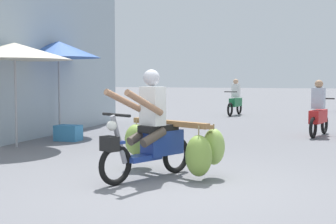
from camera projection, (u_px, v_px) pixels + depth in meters
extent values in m
plane|color=slate|center=(168.00, 187.00, 6.49)|extent=(120.00, 120.00, 0.00)
torus|color=black|center=(115.00, 165.00, 6.57)|extent=(0.33, 0.53, 0.56)
torus|color=black|center=(176.00, 155.00, 7.43)|extent=(0.33, 0.53, 0.56)
cube|color=navy|center=(143.00, 158.00, 6.92)|extent=(0.47, 0.61, 0.08)
cube|color=navy|center=(162.00, 142.00, 7.20)|extent=(0.54, 0.70, 0.36)
cube|color=black|center=(158.00, 128.00, 7.12)|extent=(0.50, 0.65, 0.10)
cylinder|color=gray|center=(119.00, 140.00, 6.59)|extent=(0.19, 0.28, 0.69)
cylinder|color=black|center=(116.00, 115.00, 6.53)|extent=(0.52, 0.29, 0.04)
sphere|color=silver|center=(112.00, 126.00, 6.49)|extent=(0.14, 0.14, 0.14)
cube|color=black|center=(110.00, 144.00, 6.47)|extent=(0.29, 0.25, 0.20)
cube|color=navy|center=(115.00, 143.00, 6.55)|extent=(0.22, 0.29, 0.04)
cube|color=olive|center=(169.00, 123.00, 7.28)|extent=(1.38, 0.77, 0.08)
cube|color=olive|center=(178.00, 124.00, 7.41)|extent=(1.24, 0.69, 0.06)
ellipsoid|color=#8EB251|center=(214.00, 147.00, 7.07)|extent=(0.46, 0.45, 0.53)
cylinder|color=#998459|center=(214.00, 127.00, 7.05)|extent=(0.02, 0.02, 0.10)
ellipsoid|color=#85A948|center=(136.00, 140.00, 7.70)|extent=(0.49, 0.47, 0.50)
cylinder|color=#998459|center=(136.00, 123.00, 7.68)|extent=(0.02, 0.02, 0.10)
ellipsoid|color=#7EA241|center=(199.00, 156.00, 6.80)|extent=(0.48, 0.46, 0.58)
cylinder|color=#998459|center=(199.00, 131.00, 6.78)|extent=(0.02, 0.02, 0.16)
ellipsoid|color=#81A443|center=(143.00, 143.00, 7.87)|extent=(0.46, 0.44, 0.49)
cylinder|color=#998459|center=(143.00, 125.00, 7.85)|extent=(0.02, 0.02, 0.18)
cube|color=silver|center=(153.00, 106.00, 7.01)|extent=(0.40, 0.35, 0.56)
sphere|color=silver|center=(151.00, 78.00, 6.97)|extent=(0.24, 0.24, 0.24)
cylinder|color=#9E7051|center=(145.00, 103.00, 6.63)|extent=(0.36, 0.70, 0.39)
cylinder|color=#9E7051|center=(126.00, 102.00, 6.90)|extent=(0.45, 0.66, 0.39)
cylinder|color=#4C4238|center=(153.00, 137.00, 6.86)|extent=(0.32, 0.45, 0.27)
cylinder|color=#4C4238|center=(140.00, 135.00, 7.06)|extent=(0.32, 0.45, 0.27)
torus|color=black|center=(230.00, 109.00, 18.11)|extent=(0.16, 0.53, 0.52)
torus|color=black|center=(239.00, 108.00, 19.09)|extent=(0.16, 0.53, 0.52)
cube|color=#196638|center=(236.00, 102.00, 18.67)|extent=(0.38, 0.93, 0.32)
cylinder|color=black|center=(231.00, 92.00, 18.11)|extent=(0.50, 0.11, 0.04)
cube|color=silver|center=(236.00, 91.00, 18.66)|extent=(0.33, 0.24, 0.52)
sphere|color=tan|center=(236.00, 81.00, 18.61)|extent=(0.20, 0.20, 0.20)
torus|color=black|center=(324.00, 124.00, 12.52)|extent=(0.21, 0.52, 0.52)
torus|color=black|center=(313.00, 128.00, 11.59)|extent=(0.21, 0.52, 0.52)
cube|color=red|center=(318.00, 116.00, 11.95)|extent=(0.45, 0.93, 0.32)
cylinder|color=black|center=(325.00, 99.00, 12.43)|extent=(0.49, 0.16, 0.04)
cube|color=#B2B7C6|center=(318.00, 98.00, 11.90)|extent=(0.34, 0.27, 0.52)
sphere|color=tan|center=(319.00, 84.00, 11.90)|extent=(0.20, 0.20, 0.20)
cylinder|color=#99999E|center=(16.00, 101.00, 10.09)|extent=(0.05, 0.05, 1.93)
cone|color=beige|center=(15.00, 51.00, 10.02)|extent=(2.39, 2.39, 0.35)
cylinder|color=#99999E|center=(59.00, 95.00, 12.18)|extent=(0.05, 0.05, 2.05)
cone|color=#3860B2|center=(58.00, 49.00, 12.10)|extent=(2.11, 2.11, 0.41)
cube|color=teal|center=(68.00, 133.00, 11.19)|extent=(0.56, 0.40, 0.36)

